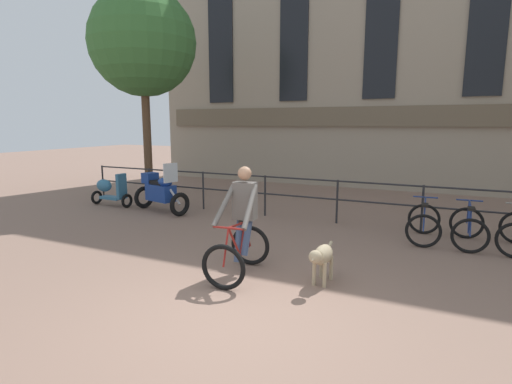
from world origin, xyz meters
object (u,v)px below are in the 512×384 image
(cyclist_with_bike, at_px, (241,227))
(parked_motorcycle, at_px, (160,191))
(parked_bicycle_near_lamp, at_px, (424,223))
(dog, at_px, (322,257))
(parked_scooter, at_px, (110,190))
(parked_bicycle_mid_left, at_px, (468,228))

(cyclist_with_bike, relative_size, parked_motorcycle, 0.96)
(cyclist_with_bike, xyz_separation_m, parked_bicycle_near_lamp, (2.53, 3.18, -0.41))
(dog, height_order, parked_scooter, parked_scooter)
(cyclist_with_bike, height_order, parked_bicycle_mid_left, cyclist_with_bike)
(parked_motorcycle, height_order, parked_bicycle_mid_left, parked_motorcycle)
(cyclist_with_bike, bearing_deg, parked_motorcycle, 137.16)
(parked_motorcycle, height_order, parked_scooter, parked_motorcycle)
(parked_bicycle_near_lamp, distance_m, parked_scooter, 8.39)
(cyclist_with_bike, bearing_deg, parked_bicycle_mid_left, 38.00)
(dog, relative_size, parked_motorcycle, 0.51)
(dog, distance_m, parked_scooter, 7.72)
(cyclist_with_bike, relative_size, parked_bicycle_mid_left, 1.52)
(parked_bicycle_near_lamp, xyz_separation_m, parked_scooter, (-8.39, -0.11, 0.10))
(parked_motorcycle, bearing_deg, dog, -104.37)
(cyclist_with_bike, relative_size, parked_scooter, 1.32)
(cyclist_with_bike, xyz_separation_m, parked_bicycle_mid_left, (3.34, 3.18, -0.41))
(cyclist_with_bike, bearing_deg, parked_bicycle_near_lamp, 45.86)
(parked_bicycle_near_lamp, bearing_deg, parked_motorcycle, -0.81)
(dog, height_order, parked_bicycle_near_lamp, parked_bicycle_near_lamp)
(dog, xyz_separation_m, parked_motorcycle, (-5.29, 2.92, 0.14))
(dog, relative_size, parked_bicycle_near_lamp, 0.80)
(cyclist_with_bike, distance_m, parked_motorcycle, 5.04)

